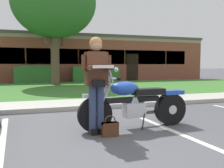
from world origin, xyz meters
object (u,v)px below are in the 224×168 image
at_px(shade_tree, 54,3).
at_px(handbag, 110,128).
at_px(hedge_center_left, 35,74).
at_px(brick_building, 68,59).
at_px(rider_person, 97,77).
at_px(hedge_center_right, 96,73).
at_px(motorcycle, 139,103).

bearing_deg(shade_tree, handbag, -90.48).
height_order(handbag, shade_tree, shade_tree).
bearing_deg(hedge_center_left, brick_building, 63.15).
bearing_deg(rider_person, handbag, -51.18).
distance_m(shade_tree, brick_building, 8.91).
height_order(rider_person, handbag, rider_person).
xyz_separation_m(rider_person, hedge_center_right, (3.29, 12.85, -0.36)).
xyz_separation_m(motorcycle, handbag, (-0.70, -0.37, -0.34)).
relative_size(handbag, brick_building, 0.02).
bearing_deg(handbag, motorcycle, 27.82).
bearing_deg(handbag, rider_person, 128.82).
distance_m(hedge_center_right, brick_building, 6.28).
relative_size(handbag, shade_tree, 0.05).
height_order(hedge_center_right, brick_building, brick_building).
relative_size(rider_person, hedge_center_left, 0.67).
bearing_deg(shade_tree, hedge_center_right, 34.33).
xyz_separation_m(handbag, shade_tree, (0.09, 11.00, 4.74)).
relative_size(shade_tree, hedge_center_left, 2.75).
relative_size(motorcycle, hedge_center_right, 0.67).
height_order(shade_tree, hedge_center_left, shade_tree).
xyz_separation_m(motorcycle, hedge_center_right, (2.42, 12.70, 0.16)).
bearing_deg(handbag, brick_building, 84.05).
relative_size(motorcycle, rider_person, 1.32).
height_order(motorcycle, hedge_center_right, motorcycle).
distance_m(rider_person, hedge_center_left, 12.88).
distance_m(rider_person, handbag, 0.91).
distance_m(hedge_center_left, brick_building, 6.90).
distance_m(rider_person, hedge_center_right, 13.27).
bearing_deg(motorcycle, hedge_center_right, 79.21).
bearing_deg(motorcycle, hedge_center_left, 97.97).
distance_m(motorcycle, shade_tree, 11.52).
bearing_deg(rider_person, motorcycle, 9.63).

